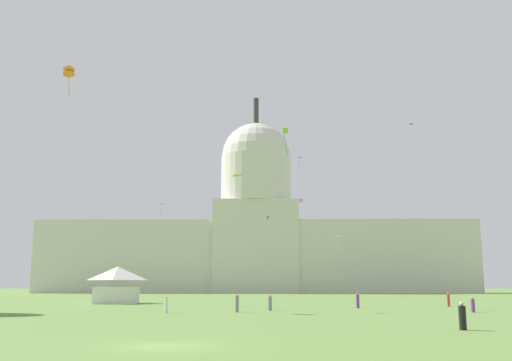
{
  "coord_description": "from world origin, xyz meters",
  "views": [
    {
      "loc": [
        4.44,
        -25.92,
        2.62
      ],
      "look_at": [
        2.38,
        95.77,
        24.68
      ],
      "focal_mm": 40.48,
      "sensor_mm": 36.0,
      "label": 1
    }
  ],
  "objects_px": {
    "person_orange_aisle_center": "(237,299)",
    "person_purple_front_left": "(473,305)",
    "person_white_mid_center": "(166,305)",
    "kite_lime_mid": "(285,135)",
    "kite_violet_low": "(268,217)",
    "person_grey_back_right": "(237,304)",
    "event_tent": "(117,285)",
    "person_purple_near_tree_east": "(358,301)",
    "kite_gold_low": "(234,177)",
    "kite_pink_mid": "(301,200)",
    "kite_red_mid": "(409,127)",
    "kite_blue_high": "(299,160)",
    "person_grey_mid_left": "(270,303)",
    "person_red_deep_crowd": "(448,300)",
    "kite_turquoise_low": "(184,232)",
    "person_black_edge_west": "(462,317)",
    "capitol_building": "(256,236)",
    "kite_orange_mid": "(69,72)",
    "kite_cyan_high": "(341,87)",
    "kite_white_low": "(339,238)",
    "kite_green_mid": "(162,206)"
  },
  "relations": [
    {
      "from": "person_orange_aisle_center",
      "to": "person_purple_front_left",
      "type": "distance_m",
      "value": 30.06
    },
    {
      "from": "person_orange_aisle_center",
      "to": "person_white_mid_center",
      "type": "distance_m",
      "value": 21.23
    },
    {
      "from": "kite_lime_mid",
      "to": "kite_violet_low",
      "type": "distance_m",
      "value": 61.07
    },
    {
      "from": "person_grey_back_right",
      "to": "event_tent",
      "type": "bearing_deg",
      "value": -54.43
    },
    {
      "from": "person_purple_near_tree_east",
      "to": "kite_gold_low",
      "type": "distance_m",
      "value": 20.39
    },
    {
      "from": "kite_pink_mid",
      "to": "kite_red_mid",
      "type": "height_order",
      "value": "kite_red_mid"
    },
    {
      "from": "kite_blue_high",
      "to": "kite_red_mid",
      "type": "relative_size",
      "value": 2.84
    },
    {
      "from": "person_grey_mid_left",
      "to": "person_red_deep_crowd",
      "type": "distance_m",
      "value": 24.72
    },
    {
      "from": "person_orange_aisle_center",
      "to": "person_white_mid_center",
      "type": "xyz_separation_m",
      "value": [
        -5.66,
        -20.46,
        -0.06
      ]
    },
    {
      "from": "kite_turquoise_low",
      "to": "kite_violet_low",
      "type": "height_order",
      "value": "kite_violet_low"
    },
    {
      "from": "person_grey_back_right",
      "to": "kite_blue_high",
      "type": "bearing_deg",
      "value": -96.3
    },
    {
      "from": "person_grey_mid_left",
      "to": "person_white_mid_center",
      "type": "relative_size",
      "value": 1.06
    },
    {
      "from": "kite_blue_high",
      "to": "person_grey_back_right",
      "type": "bearing_deg",
      "value": 50.29
    },
    {
      "from": "person_black_edge_west",
      "to": "kite_red_mid",
      "type": "bearing_deg",
      "value": 94.85
    },
    {
      "from": "capitol_building",
      "to": "kite_orange_mid",
      "type": "bearing_deg",
      "value": -98.51
    },
    {
      "from": "person_black_edge_west",
      "to": "kite_blue_high",
      "type": "relative_size",
      "value": 0.49
    },
    {
      "from": "kite_lime_mid",
      "to": "kite_violet_low",
      "type": "relative_size",
      "value": 4.43
    },
    {
      "from": "kite_turquoise_low",
      "to": "kite_cyan_high",
      "type": "bearing_deg",
      "value": 165.11
    },
    {
      "from": "kite_violet_low",
      "to": "kite_red_mid",
      "type": "bearing_deg",
      "value": -51.31
    },
    {
      "from": "kite_gold_low",
      "to": "kite_turquoise_low",
      "type": "height_order",
      "value": "kite_turquoise_low"
    },
    {
      "from": "event_tent",
      "to": "kite_blue_high",
      "type": "distance_m",
      "value": 79.1
    },
    {
      "from": "person_red_deep_crowd",
      "to": "kite_turquoise_low",
      "type": "bearing_deg",
      "value": 76.89
    },
    {
      "from": "kite_turquoise_low",
      "to": "kite_orange_mid",
      "type": "xyz_separation_m",
      "value": [
        0.61,
        -101.9,
        9.39
      ]
    },
    {
      "from": "kite_turquoise_low",
      "to": "kite_orange_mid",
      "type": "height_order",
      "value": "kite_orange_mid"
    },
    {
      "from": "person_purple_front_left",
      "to": "kite_orange_mid",
      "type": "distance_m",
      "value": 50.68
    },
    {
      "from": "person_orange_aisle_center",
      "to": "kite_pink_mid",
      "type": "bearing_deg",
      "value": -154.21
    },
    {
      "from": "person_purple_near_tree_east",
      "to": "capitol_building",
      "type": "bearing_deg",
      "value": 6.37
    },
    {
      "from": "person_purple_near_tree_east",
      "to": "kite_white_low",
      "type": "distance_m",
      "value": 62.72
    },
    {
      "from": "person_orange_aisle_center",
      "to": "kite_green_mid",
      "type": "bearing_deg",
      "value": -125.57
    },
    {
      "from": "capitol_building",
      "to": "kite_orange_mid",
      "type": "distance_m",
      "value": 132.63
    },
    {
      "from": "person_grey_mid_left",
      "to": "kite_orange_mid",
      "type": "height_order",
      "value": "kite_orange_mid"
    },
    {
      "from": "kite_blue_high",
      "to": "kite_green_mid",
      "type": "bearing_deg",
      "value": -29.36
    },
    {
      "from": "capitol_building",
      "to": "event_tent",
      "type": "height_order",
      "value": "capitol_building"
    },
    {
      "from": "person_grey_back_right",
      "to": "kite_pink_mid",
      "type": "height_order",
      "value": "kite_pink_mid"
    },
    {
      "from": "capitol_building",
      "to": "kite_blue_high",
      "type": "xyz_separation_m",
      "value": [
        12.02,
        -44.81,
        16.64
      ]
    },
    {
      "from": "kite_green_mid",
      "to": "kite_red_mid",
      "type": "distance_m",
      "value": 67.24
    },
    {
      "from": "event_tent",
      "to": "kite_lime_mid",
      "type": "bearing_deg",
      "value": -35.16
    },
    {
      "from": "person_black_edge_west",
      "to": "person_purple_front_left",
      "type": "distance_m",
      "value": 23.85
    },
    {
      "from": "person_orange_aisle_center",
      "to": "kite_lime_mid",
      "type": "xyz_separation_m",
      "value": [
        6.27,
        -4.38,
        20.63
      ]
    },
    {
      "from": "kite_cyan_high",
      "to": "kite_green_mid",
      "type": "bearing_deg",
      "value": -174.82
    },
    {
      "from": "kite_gold_low",
      "to": "kite_orange_mid",
      "type": "height_order",
      "value": "kite_orange_mid"
    },
    {
      "from": "kite_lime_mid",
      "to": "person_orange_aisle_center",
      "type": "bearing_deg",
      "value": -4.76
    },
    {
      "from": "kite_blue_high",
      "to": "kite_cyan_high",
      "type": "relative_size",
      "value": 0.92
    },
    {
      "from": "person_black_edge_west",
      "to": "kite_blue_high",
      "type": "xyz_separation_m",
      "value": [
        -2.83,
        114.42,
        34.59
      ]
    },
    {
      "from": "capitol_building",
      "to": "kite_gold_low",
      "type": "relative_size",
      "value": 96.07
    },
    {
      "from": "person_black_edge_west",
      "to": "person_orange_aisle_center",
      "type": "xyz_separation_m",
      "value": [
        -15.3,
        40.75,
        0.04
      ]
    },
    {
      "from": "person_grey_mid_left",
      "to": "kite_red_mid",
      "type": "bearing_deg",
      "value": -110.52
    },
    {
      "from": "kite_cyan_high",
      "to": "kite_orange_mid",
      "type": "xyz_separation_m",
      "value": [
        -42.84,
        -82.94,
        -27.25
      ]
    },
    {
      "from": "event_tent",
      "to": "kite_pink_mid",
      "type": "xyz_separation_m",
      "value": [
        30.22,
        57.57,
        20.59
      ]
    },
    {
      "from": "kite_green_mid",
      "to": "kite_white_low",
      "type": "height_order",
      "value": "kite_green_mid"
    }
  ]
}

